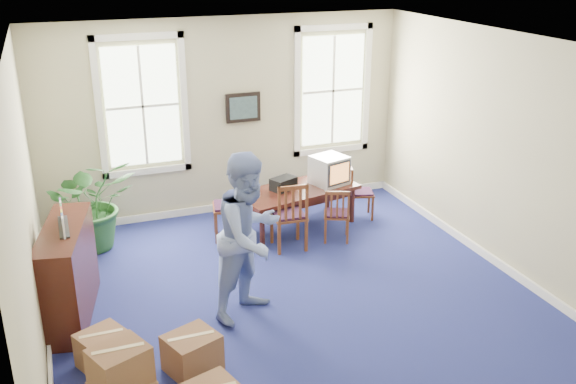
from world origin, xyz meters
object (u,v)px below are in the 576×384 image
object	(u,v)px
conference_table	(297,208)
chair_near_left	(289,214)
credenza	(68,270)
crt_tv	(329,170)
man	(250,236)
potted_plant	(92,203)
cardboard_boxes	(142,371)

from	to	relation	value
conference_table	chair_near_left	bearing A→B (deg)	-133.64
credenza	chair_near_left	bearing A→B (deg)	26.91
conference_table	crt_tv	world-z (taller)	crt_tv
chair_near_left	man	bearing A→B (deg)	59.02
crt_tv	potted_plant	xyz separation A→B (m)	(-3.63, 0.34, -0.18)
man	cardboard_boxes	world-z (taller)	man
conference_table	man	xyz separation A→B (m)	(-1.45, -2.17, 0.70)
chair_near_left	cardboard_boxes	size ratio (longest dim) A/B	0.73
conference_table	credenza	world-z (taller)	credenza
crt_tv	credenza	world-z (taller)	credenza
conference_table	credenza	bearing A→B (deg)	-169.61
credenza	cardboard_boxes	distance (m)	2.06
potted_plant	cardboard_boxes	size ratio (longest dim) A/B	0.97
conference_table	cardboard_boxes	world-z (taller)	cardboard_boxes
chair_near_left	cardboard_boxes	distance (m)	3.81
conference_table	potted_plant	world-z (taller)	potted_plant
crt_tv	chair_near_left	world-z (taller)	crt_tv
conference_table	crt_tv	xyz separation A→B (m)	(0.56, 0.04, 0.55)
potted_plant	cardboard_boxes	bearing A→B (deg)	-88.24
potted_plant	cardboard_boxes	xyz separation A→B (m)	(0.12, -3.84, -0.29)
crt_tv	cardboard_boxes	distance (m)	4.98
crt_tv	man	world-z (taller)	man
chair_near_left	potted_plant	xyz separation A→B (m)	(-2.68, 1.03, 0.17)
man	crt_tv	bearing A→B (deg)	15.04
conference_table	cardboard_boxes	distance (m)	4.55
man	credenza	world-z (taller)	man
man	potted_plant	world-z (taller)	man
chair_near_left	cardboard_boxes	xyz separation A→B (m)	(-2.56, -2.81, -0.12)
crt_tv	man	distance (m)	2.99
man	potted_plant	distance (m)	3.04
conference_table	man	bearing A→B (deg)	-136.50
crt_tv	potted_plant	bearing A→B (deg)	157.73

